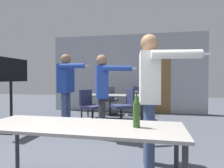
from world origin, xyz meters
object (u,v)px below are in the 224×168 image
(person_near_casual, at_px, (66,84))
(office_chair_far_left, at_px, (137,102))
(office_chair_side_rolled, at_px, (90,108))
(office_chair_near_pushed, at_px, (124,108))
(person_center_tall, at_px, (150,87))
(office_chair_far_right, at_px, (110,101))
(beer_bottle, at_px, (136,110))
(tv_screen, at_px, (11,85))
(person_far_watching, at_px, (102,88))

(person_near_casual, distance_m, office_chair_far_left, 2.67)
(office_chair_side_rolled, bearing_deg, office_chair_near_pushed, 117.01)
(person_center_tall, relative_size, office_chair_far_left, 1.94)
(office_chair_far_right, distance_m, office_chair_side_rolled, 1.33)
(office_chair_far_right, relative_size, beer_bottle, 2.68)
(beer_bottle, bearing_deg, tv_screen, 146.27)
(person_center_tall, bearing_deg, office_chair_far_left, -179.23)
(person_center_tall, xyz_separation_m, office_chair_far_right, (-1.39, 3.70, -0.64))
(tv_screen, xyz_separation_m, office_chair_far_right, (1.75, 2.50, -0.61))
(office_chair_far_right, xyz_separation_m, office_chair_far_left, (0.89, 0.12, -0.01))
(person_center_tall, xyz_separation_m, office_chair_near_pushed, (-0.71, 2.39, -0.65))
(office_chair_near_pushed, height_order, office_chair_far_left, office_chair_near_pushed)
(person_near_casual, xyz_separation_m, office_chair_far_left, (1.53, 2.10, -0.65))
(person_center_tall, xyz_separation_m, beer_bottle, (-0.12, -0.82, -0.20))
(person_far_watching, relative_size, office_chair_far_right, 1.78)
(office_chair_far_left, bearing_deg, office_chair_near_pushed, 102.96)
(office_chair_far_right, xyz_separation_m, beer_bottle, (1.27, -4.51, 0.45))
(tv_screen, bearing_deg, person_near_casual, -64.97)
(office_chair_far_left, bearing_deg, beer_bottle, 116.39)
(tv_screen, height_order, office_chair_side_rolled, tv_screen)
(beer_bottle, bearing_deg, person_far_watching, 113.55)
(office_chair_far_right, bearing_deg, beer_bottle, -71.84)
(tv_screen, height_order, person_far_watching, person_far_watching)
(office_chair_near_pushed, height_order, beer_bottle, beer_bottle)
(person_center_tall, xyz_separation_m, office_chair_far_left, (-0.49, 3.82, -0.66))
(office_chair_far_right, relative_size, office_chair_side_rolled, 1.05)
(person_far_watching, height_order, office_chair_side_rolled, person_far_watching)
(person_center_tall, distance_m, person_far_watching, 1.48)
(tv_screen, bearing_deg, office_chair_far_left, -45.28)
(office_chair_near_pushed, relative_size, office_chair_side_rolled, 1.04)
(person_near_casual, distance_m, person_center_tall, 2.65)
(beer_bottle, bearing_deg, office_chair_far_right, 105.68)
(person_center_tall, distance_m, office_chair_far_right, 4.00)
(person_near_casual, distance_m, person_far_watching, 1.21)
(beer_bottle, bearing_deg, person_center_tall, 81.69)
(tv_screen, xyz_separation_m, person_far_watching, (2.17, -0.08, -0.04))
(person_far_watching, bearing_deg, office_chair_far_right, 169.65)
(person_center_tall, bearing_deg, person_near_casual, -137.02)
(person_center_tall, relative_size, beer_bottle, 5.10)
(office_chair_far_left, distance_m, beer_bottle, 4.67)
(office_chair_far_right, xyz_separation_m, office_chair_side_rolled, (-0.24, -1.31, -0.03))
(office_chair_near_pushed, bearing_deg, person_far_watching, 138.67)
(person_center_tall, bearing_deg, office_chair_near_pushed, -169.94)
(person_near_casual, relative_size, person_center_tall, 0.99)
(tv_screen, height_order, beer_bottle, tv_screen)
(person_near_casual, xyz_separation_m, office_chair_far_right, (0.63, 1.98, -0.64))
(person_center_tall, relative_size, office_chair_far_right, 1.91)
(person_near_casual, distance_m, office_chair_near_pushed, 1.60)
(person_far_watching, height_order, beer_bottle, person_far_watching)
(office_chair_near_pushed, xyz_separation_m, office_chair_far_right, (-0.67, 1.31, 0.01))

